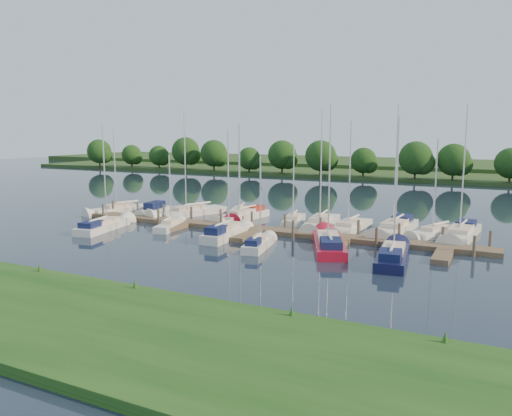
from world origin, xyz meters
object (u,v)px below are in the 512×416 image
at_px(sailboat_n_5, 293,221).
at_px(sailboat_s_2, 226,234).
at_px(dock, 259,231).
at_px(sailboat_n_0, 119,211).
at_px(motorboat, 154,211).

xyz_separation_m(sailboat_n_5, sailboat_s_2, (-2.70, -8.77, 0.08)).
relative_size(dock, sailboat_n_0, 4.06).
distance_m(sailboat_n_5, sailboat_s_2, 9.18).
relative_size(motorboat, sailboat_n_5, 0.66).
bearing_deg(sailboat_n_5, motorboat, -6.87).
bearing_deg(sailboat_n_0, dock, -167.90).
bearing_deg(sailboat_n_5, dock, 67.10).
bearing_deg(dock, sailboat_n_5, 79.44).
distance_m(motorboat, sailboat_s_2, 15.28).
relative_size(dock, motorboat, 7.25).
distance_m(dock, sailboat_s_2, 3.47).
xyz_separation_m(dock, motorboat, (-15.10, 4.16, 0.16)).
height_order(sailboat_n_5, sailboat_s_2, sailboat_s_2).
distance_m(motorboat, sailboat_n_5, 16.23).
height_order(motorboat, sailboat_s_2, sailboat_s_2).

